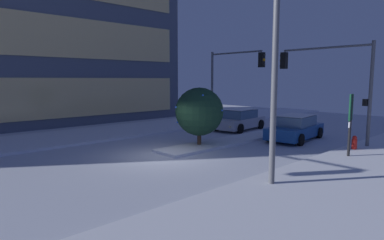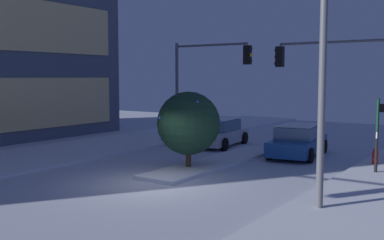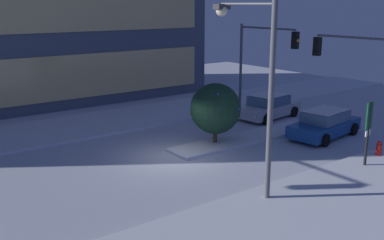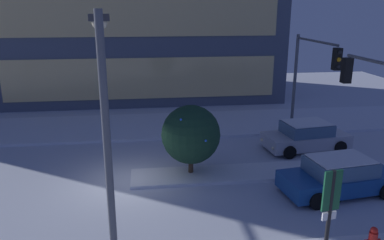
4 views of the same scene
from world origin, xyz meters
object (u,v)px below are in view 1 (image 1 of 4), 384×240
object	(u,v)px
traffic_light_corner_near_right	(329,74)
car_far	(239,120)
car_near	(295,128)
traffic_light_corner_far_right	(232,73)
fire_hydrant	(354,144)
decorated_tree_median	(199,112)
parking_info_sign	(350,118)
street_lamp_arched	(254,46)

from	to	relation	value
traffic_light_corner_near_right	car_far	bearing A→B (deg)	-1.85
car_near	car_far	world-z (taller)	same
traffic_light_corner_far_right	fire_hydrant	size ratio (longest dim) A/B	6.95
traffic_light_corner_near_right	decorated_tree_median	bearing A→B (deg)	56.22
traffic_light_corner_near_right	parking_info_sign	distance (m)	4.39
street_lamp_arched	fire_hydrant	distance (m)	8.87
fire_hydrant	car_far	bearing A→B (deg)	79.92
traffic_light_corner_far_right	fire_hydrant	world-z (taller)	traffic_light_corner_far_right
car_near	decorated_tree_median	world-z (taller)	decorated_tree_median
street_lamp_arched	decorated_tree_median	world-z (taller)	street_lamp_arched
traffic_light_corner_near_right	decorated_tree_median	xyz separation A→B (m)	(-6.11, 4.09, -1.99)
street_lamp_arched	traffic_light_corner_near_right	bearing A→B (deg)	-86.16
decorated_tree_median	fire_hydrant	bearing A→B (deg)	-51.91
traffic_light_corner_far_right	fire_hydrant	distance (m)	10.46
street_lamp_arched	fire_hydrant	xyz separation A→B (m)	(7.74, -0.49, -4.29)
street_lamp_arched	decorated_tree_median	bearing A→B (deg)	-33.42
decorated_tree_median	street_lamp_arched	bearing A→B (deg)	-117.52
traffic_light_corner_far_right	fire_hydrant	xyz separation A→B (m)	(-1.98, -9.61, -3.64)
car_near	parking_info_sign	world-z (taller)	parking_info_sign
traffic_light_corner_near_right	street_lamp_arched	bearing A→B (deg)	99.74
traffic_light_corner_far_right	decorated_tree_median	world-z (taller)	traffic_light_corner_far_right
car_far	street_lamp_arched	bearing A→B (deg)	33.87
parking_info_sign	decorated_tree_median	xyz separation A→B (m)	(-3.07, 6.54, 0.02)
parking_info_sign	decorated_tree_median	bearing A→B (deg)	15.84
street_lamp_arched	traffic_light_corner_far_right	bearing A→B (deg)	-52.74
car_near	fire_hydrant	bearing A→B (deg)	-109.98
traffic_light_corner_near_right	fire_hydrant	xyz separation A→B (m)	(-1.31, -2.04, -3.49)
car_far	traffic_light_corner_far_right	xyz separation A→B (m)	(0.46, 1.09, 3.32)
car_far	parking_info_sign	bearing A→B (deg)	62.97
car_near	traffic_light_corner_near_right	size ratio (longest dim) A/B	0.88
traffic_light_corner_near_right	fire_hydrant	size ratio (longest dim) A/B	6.75
decorated_tree_median	car_near	bearing A→B (deg)	-23.26
car_near	traffic_light_corner_far_right	bearing A→B (deg)	71.37
traffic_light_corner_near_right	parking_info_sign	size ratio (longest dim) A/B	1.88
car_near	decorated_tree_median	xyz separation A→B (m)	(-5.63, 2.42, 1.18)
car_near	car_far	size ratio (longest dim) A/B	1.06
traffic_light_corner_near_right	street_lamp_arched	world-z (taller)	street_lamp_arched
traffic_light_corner_near_right	street_lamp_arched	size ratio (longest dim) A/B	0.78
decorated_tree_median	traffic_light_corner_near_right	bearing A→B (deg)	-33.78
car_near	street_lamp_arched	world-z (taller)	street_lamp_arched
fire_hydrant	parking_info_sign	world-z (taller)	parking_info_sign
traffic_light_corner_near_right	street_lamp_arched	distance (m)	9.22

